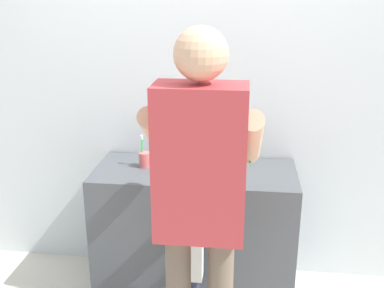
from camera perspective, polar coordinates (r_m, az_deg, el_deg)
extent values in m
cube|color=silver|center=(3.02, 1.07, 7.52)|extent=(4.40, 0.08, 2.70)
cube|color=#4C5156|center=(3.04, 0.34, -10.89)|extent=(1.27, 0.54, 0.87)
cylinder|color=silver|center=(2.82, 0.31, -2.42)|extent=(0.39, 0.39, 0.11)
cylinder|color=#B1B1AD|center=(2.82, 0.31, -2.32)|extent=(0.32, 0.32, 0.09)
cylinder|color=#B7BABF|center=(3.03, 0.84, -0.16)|extent=(0.03, 0.03, 0.18)
cylinder|color=#B7BABF|center=(2.95, 0.72, 0.94)|extent=(0.02, 0.12, 0.02)
cylinder|color=#B7BABF|center=(3.06, -0.47, -1.27)|extent=(0.04, 0.04, 0.05)
cylinder|color=#B7BABF|center=(3.05, 2.14, -1.37)|extent=(0.04, 0.04, 0.05)
cylinder|color=#D86666|center=(2.91, -5.98, -1.97)|extent=(0.07, 0.07, 0.09)
cylinder|color=green|center=(2.90, -6.26, -0.94)|extent=(0.02, 0.02, 0.17)
cube|color=white|center=(2.87, -6.32, 0.85)|extent=(0.01, 0.02, 0.02)
cylinder|color=gold|center=(2.88, 6.06, -1.83)|extent=(0.06, 0.06, 0.13)
cylinder|color=#2D2D2D|center=(2.85, 6.12, -0.28)|extent=(0.02, 0.02, 0.04)
cube|color=white|center=(2.64, -0.69, -13.40)|extent=(0.18, 0.10, 0.32)
sphere|color=#D8A884|center=(2.53, -0.71, -9.12)|extent=(0.10, 0.10, 0.10)
cylinder|color=#D8A884|center=(2.71, -2.62, -11.81)|extent=(0.04, 0.22, 0.17)
cylinder|color=#D8A884|center=(2.69, 1.73, -12.08)|extent=(0.04, 0.22, 0.17)
cube|color=#B7383D|center=(2.06, 1.04, -2.42)|extent=(0.42, 0.23, 0.72)
sphere|color=#D8A884|center=(1.94, 1.12, 11.22)|extent=(0.23, 0.23, 0.23)
cylinder|color=#D8A884|center=(2.25, -4.26, 1.07)|extent=(0.10, 0.50, 0.39)
cylinder|color=#D8A884|center=(2.21, 7.45, 0.64)|extent=(0.10, 0.50, 0.39)
cylinder|color=green|center=(2.45, 7.25, -2.23)|extent=(0.01, 0.14, 0.03)
cube|color=white|center=(2.51, 7.26, -1.37)|extent=(0.01, 0.02, 0.02)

